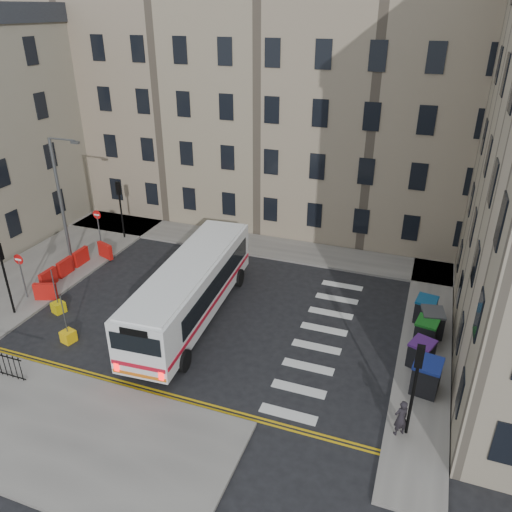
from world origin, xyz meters
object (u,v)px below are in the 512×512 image
Objects in this scene: streetlamp at (61,201)px; wheelie_bin_e at (425,310)px; wheelie_bin_a at (426,376)px; bus at (191,287)px; pedestrian at (401,418)px; wheelie_bin_c at (426,332)px; bollard_chevron at (59,307)px; wheelie_bin_d at (432,322)px; bollard_yellow at (68,336)px; wheelie_bin_b at (421,353)px.

streetlamp is 22.08m from wheelie_bin_e.
streetlamp is at bearing 175.66° from wheelie_bin_a.
bus reaches higher than pedestrian.
wheelie_bin_c is 2.04m from wheelie_bin_e.
wheelie_bin_c is 0.81× the size of pedestrian.
wheelie_bin_a is 3.51m from wheelie_bin_c.
pedestrian is at bearing -26.86° from bus.
wheelie_bin_d is at bearing 13.56° from bollard_chevron.
wheelie_bin_d is 2.33× the size of bollard_yellow.
bus is 9.05× the size of wheelie_bin_e.
wheelie_bin_d is 7.35m from pedestrian.
wheelie_bin_d is 2.33× the size of bollard_chevron.
wheelie_bin_b is 2.33× the size of bollard_chevron.
streetlamp is 9.66m from bollard_yellow.
wheelie_bin_b is at bearing 107.88° from wheelie_bin_a.
wheelie_bin_a is 0.90× the size of pedestrian.
bollard_chevron is at bearing -167.64° from bus.
wheelie_bin_b is at bearing -4.51° from bus.
pedestrian is at bearing -84.26° from wheelie_bin_e.
wheelie_bin_c is at bearing 106.60° from wheelie_bin_b.
pedestrian is (-0.78, -2.94, 0.08)m from wheelie_bin_a.
bus is 19.80× the size of bollard_chevron.
streetlamp reaches higher than bollard_yellow.
streetlamp is 7.10m from bollard_chevron.
bollard_chevron is at bearing -158.92° from wheelie_bin_c.
wheelie_bin_b is 1.83m from wheelie_bin_c.
wheelie_bin_d is 19.60m from bollard_chevron.
bollard_chevron is at bearing -58.19° from streetlamp.
wheelie_bin_e is at bearing 13.93° from bus.
pedestrian is at bearing -107.02° from wheelie_bin_d.
wheelie_bin_c is (-0.18, 3.51, -0.08)m from wheelie_bin_a.
bus reaches higher than bollard_chevron.
wheelie_bin_d is 1.22m from wheelie_bin_e.
wheelie_bin_a is at bearing -59.58° from wheelie_bin_b.
bollard_chevron is at bearing -154.06° from wheelie_bin_e.
wheelie_bin_c is (21.92, -1.22, -3.54)m from streetlamp.
pedestrian reaches higher than wheelie_bin_a.
bus is at bearing -160.44° from wheelie_bin_b.
wheelie_bin_a is 1.04× the size of wheelie_bin_d.
wheelie_bin_c is at bearing -3.19° from streetlamp.
wheelie_bin_b is 18.83m from bollard_chevron.
wheelie_bin_c is at bearing -132.79° from pedestrian.
streetlamp is 6.21× the size of wheelie_bin_c.
bus is at bearing -153.47° from wheelie_bin_e.
wheelie_bin_a is 4.36m from wheelie_bin_d.
wheelie_bin_a reaches higher than wheelie_bin_c.
wheelie_bin_e is 8.49m from pedestrian.
wheelie_bin_e is at bearing 103.88° from wheelie_bin_c.
wheelie_bin_c is at bearing 4.36° from bus.
wheelie_bin_a reaches higher than wheelie_bin_b.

